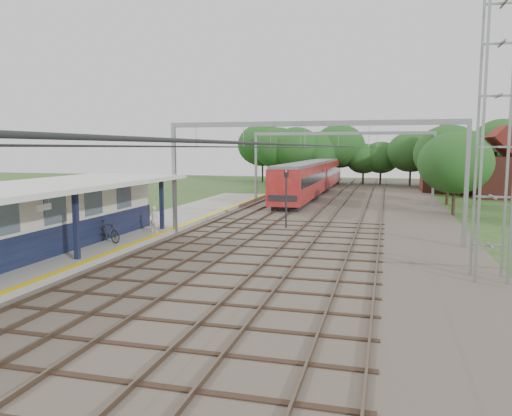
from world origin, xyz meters
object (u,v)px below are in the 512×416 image
(person, at_px, (154,219))
(signal_post, at_px, (286,193))
(bicycle, at_px, (108,231))
(train, at_px, (314,176))

(person, relative_size, signal_post, 0.40)
(bicycle, height_order, train, train)
(bicycle, height_order, signal_post, signal_post)
(person, xyz_separation_m, bicycle, (-0.94, -3.67, -0.21))
(person, xyz_separation_m, train, (5.29, 31.15, 0.98))
(train, xyz_separation_m, signal_post, (1.85, -25.94, 0.31))
(person, relative_size, train, 0.04)
(person, bearing_deg, bicycle, 73.31)
(bicycle, xyz_separation_m, train, (6.22, 34.81, 1.19))
(bicycle, bearing_deg, train, 13.00)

